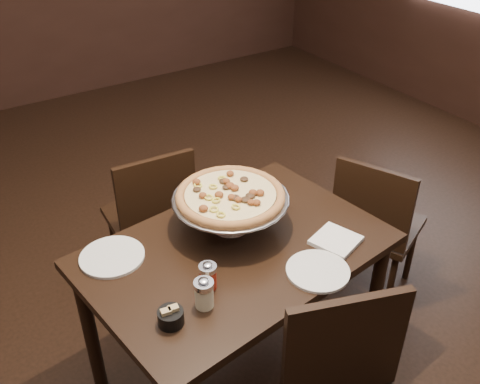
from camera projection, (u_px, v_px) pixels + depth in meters
room at (265, 61)px, 1.79m from camera, size 6.04×7.04×2.84m
dining_table at (236, 266)px, 2.10m from camera, size 1.22×0.89×0.71m
pizza_stand at (230, 196)px, 2.07m from camera, size 0.46×0.46×0.19m
parmesan_shaker at (204, 293)px, 1.76m from camera, size 0.07×0.07×0.12m
pepper_flake_shaker at (208, 276)px, 1.84m from camera, size 0.06×0.06×0.11m
packet_caddy at (171, 317)px, 1.71m from camera, size 0.09×0.09×0.07m
napkin_stack at (336, 240)px, 2.07m from camera, size 0.20×0.20×0.02m
plate_left at (112, 257)px, 2.00m from camera, size 0.24×0.24×0.01m
plate_near at (318, 271)px, 1.93m from camera, size 0.23×0.23×0.01m
serving_spatula at (276, 199)px, 2.06m from camera, size 0.17×0.17×0.02m
chair_far at (152, 215)px, 2.67m from camera, size 0.41×0.41×0.83m
chair_side at (375, 223)px, 2.63m from camera, size 0.50×0.50×0.81m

